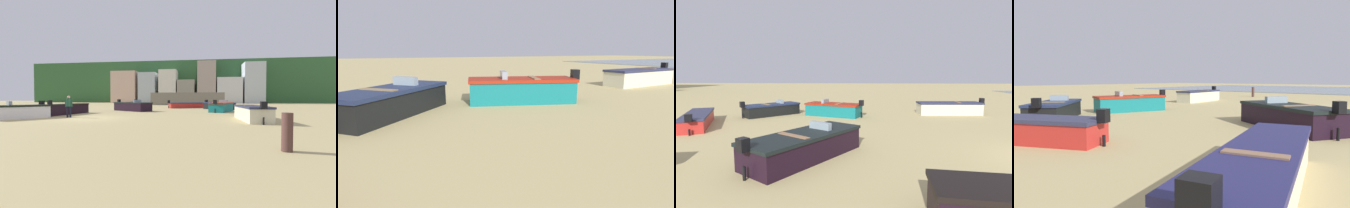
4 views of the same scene
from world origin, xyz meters
TOP-DOWN VIEW (x-y plane):
  - boat_black_0 at (9.93, 13.87)m, footprint 3.97×4.02m
  - boat_cream_2 at (11.13, 0.17)m, footprint 1.65×5.09m
  - boat_teal_6 at (9.90, 9.11)m, footprint 2.91×4.47m

SIDE VIEW (x-z plane):
  - boat_black_0 at x=9.93m, z-range -0.15..1.05m
  - boat_cream_2 at x=11.13m, z-range -0.15..1.12m
  - boat_teal_6 at x=9.90m, z-range -0.15..1.12m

